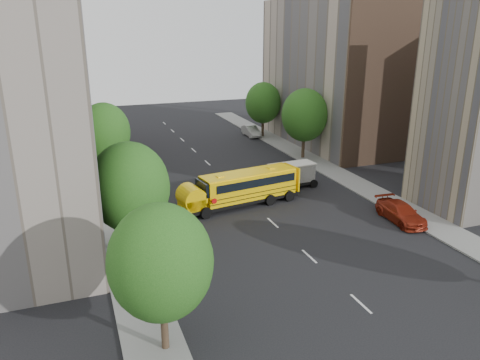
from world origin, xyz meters
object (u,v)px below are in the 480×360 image
school_bus (240,187)px  safari_truck (288,175)px  street_tree_0 (161,263)px  parked_car_2 (116,156)px  street_tree_5 (263,103)px  street_tree_4 (305,115)px  parked_car_5 (251,131)px  parked_car_0 (167,270)px  parked_car_3 (401,213)px  parked_car_1 (131,171)px  street_tree_2 (105,132)px  street_tree_1 (130,187)px

school_bus → safari_truck: bearing=15.9°
street_tree_0 → parked_car_2: street_tree_0 is taller
safari_truck → street_tree_5: bearing=68.7°
street_tree_4 → school_bus: bearing=-136.4°
parked_car_5 → street_tree_4: bearing=-82.5°
street_tree_4 → parked_car_0: size_ratio=2.05×
parked_car_0 → parked_car_3: 19.36m
street_tree_5 → parked_car_5: bearing=151.1°
street_tree_5 → parked_car_2: bearing=-162.9°
parked_car_1 → parked_car_2: bearing=-84.9°
street_tree_5 → parked_car_2: street_tree_5 is taller
safari_truck → parked_car_2: (-14.33, 14.51, -0.49)m
street_tree_2 → parked_car_2: 7.12m
parked_car_1 → parked_car_5: parked_car_5 is taller
street_tree_5 → parked_car_5: size_ratio=1.69×
street_tree_4 → parked_car_3: 19.73m
street_tree_0 → school_bus: size_ratio=0.69×
street_tree_4 → street_tree_5: bearing=90.0°
street_tree_5 → street_tree_2: bearing=-151.4°
parked_car_0 → street_tree_4: bearing=-132.2°
street_tree_1 → safari_truck: bearing=30.2°
street_tree_4 → school_bus: 17.04m
street_tree_1 → parked_car_0: 5.81m
school_bus → parked_car_0: size_ratio=2.71×
street_tree_1 → street_tree_2: bearing=90.0°
street_tree_5 → parked_car_3: bearing=-92.6°
parked_car_2 → parked_car_5: bearing=-156.0°
street_tree_2 → parked_car_0: size_ratio=1.95×
street_tree_4 → parked_car_5: 13.56m
school_bus → street_tree_2: bearing=121.8°
street_tree_5 → parked_car_1: bearing=-148.0°
school_bus → parked_car_0: (-8.52, -10.14, -0.98)m
street_tree_4 → parked_car_2: 21.80m
parked_car_2 → parked_car_3: bearing=131.4°
street_tree_0 → safari_truck: size_ratio=1.32×
parked_car_2 → street_tree_0: bearing=91.4°
school_bus → parked_car_1: school_bus is taller
street_tree_4 → parked_car_0: street_tree_4 is taller
street_tree_0 → street_tree_1: bearing=90.0°
street_tree_2 → safari_truck: street_tree_2 is taller
street_tree_4 → parked_car_3: bearing=-94.2°
street_tree_1 → parked_car_2: 24.08m
parked_car_1 → school_bus: bearing=122.2°
parked_car_2 → street_tree_4: bearing=168.4°
street_tree_5 → parked_car_3: 31.48m
street_tree_4 → parked_car_2: size_ratio=1.51×
street_tree_0 → parked_car_3: size_ratio=1.46×
street_tree_2 → parked_car_1: (2.20, -0.37, -4.19)m
parked_car_2 → parked_car_5: 20.47m
parked_car_0 → parked_car_1: (0.80, 21.30, -0.04)m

